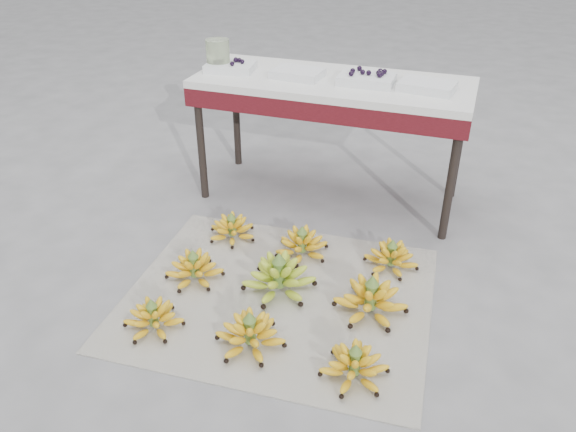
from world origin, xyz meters
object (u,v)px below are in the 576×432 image
(bunch_mid_left, at_px, (194,269))
(bunch_back_right, at_px, (391,258))
(vendor_table, at_px, (332,94))
(bunch_mid_center, at_px, (279,277))
(bunch_front_left, at_px, (153,318))
(bunch_front_center, at_px, (250,334))
(tray_right, at_px, (367,79))
(glass_jar, at_px, (218,55))
(tray_far_right, at_px, (427,86))
(tray_far_left, at_px, (230,66))
(newspaper_mat, at_px, (279,296))
(bunch_mid_right, at_px, (371,299))
(tray_left, at_px, (298,73))
(bunch_back_center, at_px, (302,245))
(bunch_front_right, at_px, (354,365))
(bunch_back_left, at_px, (232,229))

(bunch_mid_left, height_order, bunch_back_right, bunch_mid_left)
(vendor_table, bearing_deg, bunch_mid_center, -87.84)
(bunch_front_left, relative_size, bunch_back_right, 0.76)
(bunch_front_center, xyz_separation_m, tray_right, (0.13, 1.22, 0.63))
(bunch_front_center, bearing_deg, tray_right, 99.61)
(glass_jar, bearing_deg, tray_far_right, 0.42)
(bunch_front_center, xyz_separation_m, bunch_mid_left, (-0.39, 0.30, -0.00))
(bunch_back_right, relative_size, tray_far_left, 1.14)
(newspaper_mat, relative_size, bunch_front_left, 5.36)
(bunch_front_center, distance_m, tray_right, 1.38)
(newspaper_mat, xyz_separation_m, bunch_mid_right, (0.38, 0.03, 0.06))
(bunch_front_center, height_order, bunch_mid_center, bunch_mid_center)
(newspaper_mat, distance_m, bunch_back_right, 0.55)
(bunch_front_left, distance_m, tray_far_right, 1.61)
(tray_left, bearing_deg, tray_far_left, -179.30)
(bunch_mid_center, bearing_deg, bunch_mid_right, -19.70)
(bunch_mid_right, bearing_deg, bunch_back_center, 139.85)
(bunch_front_center, xyz_separation_m, bunch_mid_right, (0.38, 0.34, 0.01))
(bunch_mid_right, relative_size, bunch_back_center, 0.98)
(bunch_front_left, xyz_separation_m, glass_jar, (-0.27, 1.24, 0.69))
(bunch_front_center, distance_m, tray_left, 1.38)
(bunch_front_center, distance_m, tray_far_left, 1.48)
(newspaper_mat, bearing_deg, bunch_back_right, 41.80)
(bunch_mid_right, relative_size, vendor_table, 0.22)
(bunch_front_center, xyz_separation_m, bunch_back_center, (-0.01, 0.64, -0.00))
(tray_left, bearing_deg, bunch_front_right, -63.13)
(tray_far_right, bearing_deg, tray_right, 178.66)
(vendor_table, height_order, tray_far_left, tray_far_left)
(bunch_front_center, distance_m, bunch_front_right, 0.40)
(tray_left, distance_m, glass_jar, 0.44)
(bunch_front_center, relative_size, tray_far_left, 1.20)
(bunch_mid_left, distance_m, tray_far_left, 1.12)
(bunch_back_center, height_order, tray_far_right, tray_far_right)
(bunch_mid_left, height_order, tray_right, tray_right)
(bunch_front_right, bearing_deg, bunch_back_left, 120.38)
(bunch_front_center, height_order, tray_far_left, tray_far_left)
(bunch_mid_center, height_order, tray_far_left, tray_far_left)
(newspaper_mat, height_order, tray_left, tray_left)
(tray_left, distance_m, tray_far_right, 0.64)
(bunch_mid_right, relative_size, tray_far_left, 1.14)
(newspaper_mat, bearing_deg, bunch_mid_left, -178.82)
(bunch_front_left, xyz_separation_m, bunch_mid_left, (0.00, 0.34, 0.00))
(bunch_mid_left, height_order, vendor_table, vendor_table)
(bunch_front_right, height_order, bunch_mid_right, bunch_mid_right)
(bunch_back_left, bearing_deg, tray_far_right, 55.86)
(tray_far_left, distance_m, tray_right, 0.72)
(bunch_front_right, xyz_separation_m, tray_far_right, (0.02, 1.24, 0.63))
(bunch_front_left, height_order, bunch_back_center, bunch_back_center)
(bunch_front_left, relative_size, bunch_back_center, 0.75)
(newspaper_mat, relative_size, bunch_front_right, 4.08)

